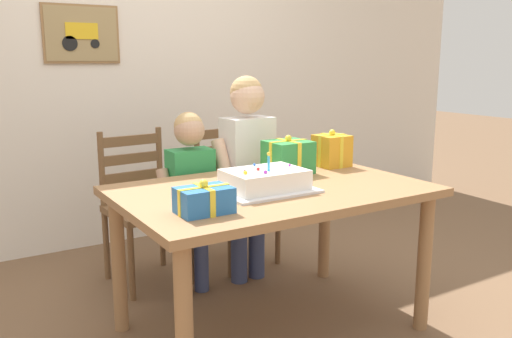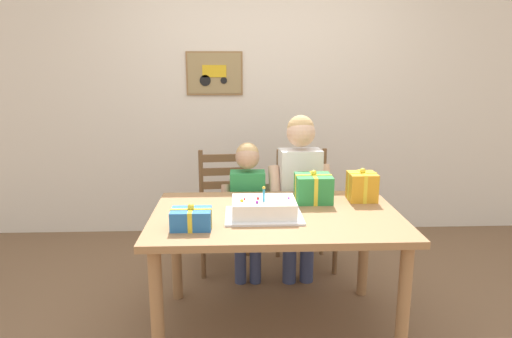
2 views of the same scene
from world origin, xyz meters
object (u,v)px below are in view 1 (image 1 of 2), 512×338
(gift_box_corner_small, at_px, (288,157))
(child_older, at_px, (248,159))
(birthday_cake, at_px, (265,181))
(child_younger, at_px, (191,186))
(gift_box_red_large, at_px, (204,200))
(chair_right, at_px, (234,193))
(gift_box_beside_cake, at_px, (332,151))
(chair_left, at_px, (143,206))
(dining_table, at_px, (272,206))

(gift_box_corner_small, xyz_separation_m, child_older, (-0.04, 0.36, -0.07))
(birthday_cake, distance_m, child_younger, 0.67)
(birthday_cake, height_order, gift_box_red_large, birthday_cake)
(child_younger, bearing_deg, gift_box_red_large, -111.24)
(birthday_cake, bearing_deg, chair_right, 68.52)
(chair_right, bearing_deg, gift_box_corner_small, -94.51)
(gift_box_beside_cake, height_order, child_older, child_older)
(chair_left, bearing_deg, gift_box_red_large, -97.63)
(gift_box_red_large, height_order, chair_left, chair_left)
(child_older, bearing_deg, gift_box_corner_small, -84.34)
(gift_box_red_large, relative_size, gift_box_corner_small, 0.95)
(chair_right, bearing_deg, dining_table, -108.44)
(gift_box_beside_cake, xyz_separation_m, child_older, (-0.35, 0.35, -0.07))
(child_older, bearing_deg, dining_table, -110.17)
(gift_box_corner_small, height_order, chair_right, gift_box_corner_small)
(gift_box_red_large, height_order, child_younger, child_younger)
(dining_table, height_order, gift_box_corner_small, gift_box_corner_small)
(birthday_cake, distance_m, gift_box_corner_small, 0.44)
(gift_box_red_large, distance_m, child_younger, 0.90)
(gift_box_beside_cake, bearing_deg, chair_left, 142.65)
(gift_box_beside_cake, relative_size, gift_box_corner_small, 0.93)
(birthday_cake, height_order, chair_left, birthday_cake)
(birthday_cake, xyz_separation_m, chair_right, (0.39, 0.98, -0.32))
(gift_box_red_large, height_order, chair_right, chair_right)
(child_younger, bearing_deg, gift_box_corner_small, -41.68)
(gift_box_red_large, height_order, gift_box_beside_cake, gift_box_beside_cake)
(dining_table, relative_size, gift_box_corner_small, 6.30)
(dining_table, bearing_deg, chair_left, 108.85)
(chair_right, relative_size, child_younger, 0.87)
(dining_table, distance_m, child_older, 0.65)
(child_older, xyz_separation_m, child_younger, (-0.37, 0.00, -0.12))
(gift_box_red_large, bearing_deg, child_younger, 68.76)
(child_younger, bearing_deg, chair_left, 116.27)
(birthday_cake, relative_size, gift_box_beside_cake, 2.05)
(gift_box_beside_cake, bearing_deg, gift_box_red_large, -155.50)
(child_younger, bearing_deg, birthday_cake, -83.16)
(birthday_cake, distance_m, gift_box_beside_cake, 0.72)
(chair_right, bearing_deg, child_older, -105.26)
(gift_box_red_large, relative_size, gift_box_beside_cake, 1.02)
(birthday_cake, height_order, gift_box_corner_small, gift_box_corner_small)
(dining_table, xyz_separation_m, chair_left, (-0.32, 0.93, -0.18))
(gift_box_corner_small, height_order, child_younger, child_younger)
(gift_box_red_large, distance_m, chair_right, 1.44)
(dining_table, distance_m, gift_box_beside_cake, 0.65)
(birthday_cake, bearing_deg, gift_box_beside_cake, 25.06)
(gift_box_beside_cake, bearing_deg, dining_table, -156.17)
(birthday_cake, xyz_separation_m, child_older, (0.30, 0.65, -0.03))
(child_younger, bearing_deg, gift_box_beside_cake, -25.47)
(gift_box_beside_cake, relative_size, chair_right, 0.23)
(dining_table, distance_m, child_younger, 0.62)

